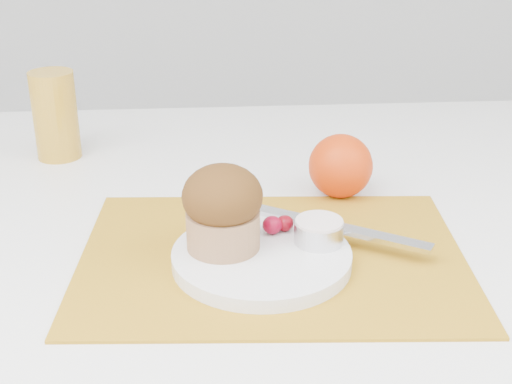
{
  "coord_description": "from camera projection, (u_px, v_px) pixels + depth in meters",
  "views": [
    {
      "loc": [
        -0.05,
        -0.75,
        1.13
      ],
      "look_at": [
        0.01,
        -0.02,
        0.8
      ],
      "focal_mm": 50.0,
      "sensor_mm": 36.0,
      "label": 1
    }
  ],
  "objects": [
    {
      "name": "orange",
      "position": [
        341.0,
        166.0,
        0.9
      ],
      "size": [
        0.08,
        0.08,
        0.08
      ],
      "primitive_type": "sphere",
      "color": "#DD3B07",
      "rests_on": "table"
    },
    {
      "name": "muffin",
      "position": [
        223.0,
        208.0,
        0.73
      ],
      "size": [
        0.09,
        0.09,
        0.09
      ],
      "color": "#AE7D54",
      "rests_on": "plate"
    },
    {
      "name": "juice_glass",
      "position": [
        55.0,
        115.0,
        1.01
      ],
      "size": [
        0.08,
        0.08,
        0.13
      ],
      "primitive_type": "cylinder",
      "rotation": [
        0.0,
        0.0,
        -0.34
      ],
      "color": "gold",
      "rests_on": "table"
    },
    {
      "name": "plate",
      "position": [
        262.0,
        257.0,
        0.74
      ],
      "size": [
        0.24,
        0.24,
        0.02
      ],
      "primitive_type": "cylinder",
      "rotation": [
        0.0,
        0.0,
        0.31
      ],
      "color": "white",
      "rests_on": "placemat"
    },
    {
      "name": "butter_knife",
      "position": [
        335.0,
        227.0,
        0.78
      ],
      "size": [
        0.19,
        0.13,
        0.01
      ],
      "primitive_type": "cube",
      "rotation": [
        0.0,
        0.0,
        -0.56
      ],
      "color": "silver",
      "rests_on": "plate"
    },
    {
      "name": "raspberry_far",
      "position": [
        285.0,
        223.0,
        0.78
      ],
      "size": [
        0.02,
        0.02,
        0.02
      ],
      "primitive_type": "ellipsoid",
      "color": "#4E0209",
      "rests_on": "plate"
    },
    {
      "name": "ramekin",
      "position": [
        319.0,
        232.0,
        0.75
      ],
      "size": [
        0.06,
        0.06,
        0.02
      ],
      "primitive_type": "cylinder",
      "rotation": [
        0.0,
        0.0,
        -0.17
      ],
      "color": "silver",
      "rests_on": "plate"
    },
    {
      "name": "cream",
      "position": [
        319.0,
        223.0,
        0.75
      ],
      "size": [
        0.06,
        0.06,
        0.01
      ],
      "primitive_type": "cylinder",
      "rotation": [
        0.0,
        0.0,
        0.34
      ],
      "color": "white",
      "rests_on": "ramekin"
    },
    {
      "name": "placemat",
      "position": [
        272.0,
        257.0,
        0.76
      ],
      "size": [
        0.43,
        0.33,
        0.0
      ],
      "primitive_type": "cube",
      "rotation": [
        0.0,
        0.0,
        -0.06
      ],
      "color": "#B67F19",
      "rests_on": "table"
    },
    {
      "name": "raspberry_near",
      "position": [
        272.0,
        225.0,
        0.77
      ],
      "size": [
        0.02,
        0.02,
        0.02
      ],
      "primitive_type": "ellipsoid",
      "color": "#620215",
      "rests_on": "plate"
    }
  ]
}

